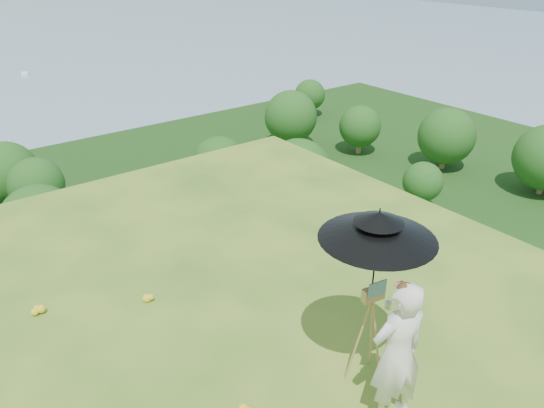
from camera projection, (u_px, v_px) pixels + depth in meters
wildflowers at (148, 406)px, 6.02m from camera, size 10.00×10.50×0.12m
painter at (397, 353)px, 5.59m from camera, size 0.73×0.56×1.79m
field_easel at (370, 330)px, 6.19m from camera, size 0.63×0.63×1.44m
sun_umbrella at (376, 254)px, 5.76m from camera, size 1.42×1.42×1.12m
painter_cap at (406, 288)px, 5.22m from camera, size 0.23×0.26×0.10m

